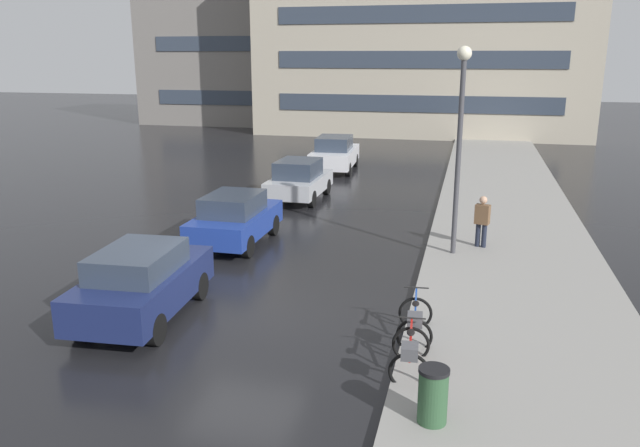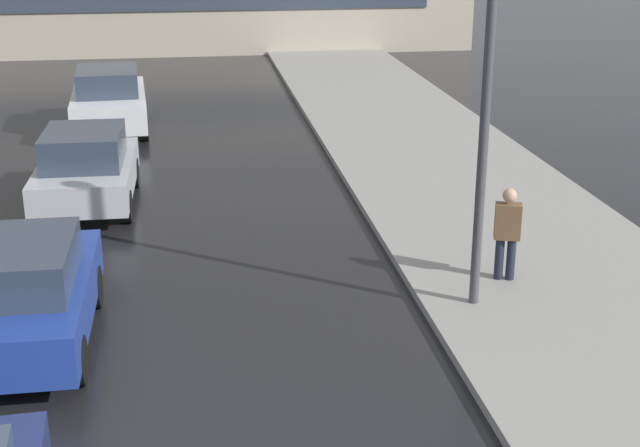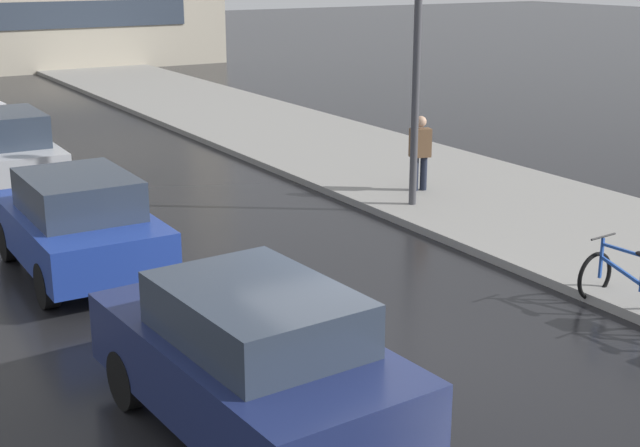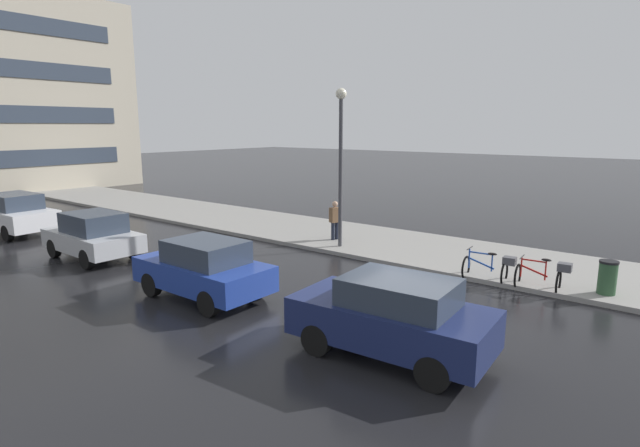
{
  "view_description": "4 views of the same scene",
  "coord_description": "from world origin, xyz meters",
  "px_view_note": "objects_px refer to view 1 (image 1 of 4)",
  "views": [
    {
      "loc": [
        4.7,
        -11.95,
        5.52
      ],
      "look_at": [
        1.4,
        1.51,
        1.75
      ],
      "focal_mm": 35.0,
      "sensor_mm": 36.0,
      "label": 1
    },
    {
      "loc": [
        0.31,
        -6.53,
        5.68
      ],
      "look_at": [
        2.09,
        5.35,
        1.42
      ],
      "focal_mm": 50.0,
      "sensor_mm": 36.0,
      "label": 2
    },
    {
      "loc": [
        -5.51,
        -7.9,
        4.58
      ],
      "look_at": [
        0.63,
        2.29,
        1.04
      ],
      "focal_mm": 50.0,
      "sensor_mm": 36.0,
      "label": 3
    },
    {
      "loc": [
        -10.05,
        -5.23,
        4.45
      ],
      "look_at": [
        1.02,
        3.42,
        1.7
      ],
      "focal_mm": 28.0,
      "sensor_mm": 36.0,
      "label": 4
    }
  ],
  "objects_px": {
    "car_silver": "(299,180)",
    "pedestrian": "(482,221)",
    "bicycle_second": "(415,322)",
    "car_white": "(335,154)",
    "trash_bin": "(433,399)",
    "streetlamp": "(460,126)",
    "car_blue": "(235,218)",
    "car_navy": "(142,282)",
    "bicycle_nearest": "(410,354)"
  },
  "relations": [
    {
      "from": "bicycle_second",
      "to": "trash_bin",
      "type": "relative_size",
      "value": 1.41
    },
    {
      "from": "streetlamp",
      "to": "bicycle_nearest",
      "type": "bearing_deg",
      "value": -93.89
    },
    {
      "from": "car_silver",
      "to": "streetlamp",
      "type": "distance_m",
      "value": 9.0
    },
    {
      "from": "streetlamp",
      "to": "trash_bin",
      "type": "relative_size",
      "value": 5.58
    },
    {
      "from": "car_white",
      "to": "streetlamp",
      "type": "relative_size",
      "value": 0.76
    },
    {
      "from": "car_navy",
      "to": "car_silver",
      "type": "bearing_deg",
      "value": 89.02
    },
    {
      "from": "bicycle_nearest",
      "to": "pedestrian",
      "type": "distance_m",
      "value": 8.03
    },
    {
      "from": "pedestrian",
      "to": "car_navy",
      "type": "bearing_deg",
      "value": -137.01
    },
    {
      "from": "car_silver",
      "to": "trash_bin",
      "type": "xyz_separation_m",
      "value": [
        6.13,
        -14.49,
        -0.28
      ]
    },
    {
      "from": "bicycle_nearest",
      "to": "car_silver",
      "type": "distance_m",
      "value": 14.24
    },
    {
      "from": "bicycle_second",
      "to": "car_white",
      "type": "distance_m",
      "value": 18.99
    },
    {
      "from": "car_silver",
      "to": "car_navy",
      "type": "bearing_deg",
      "value": -90.98
    },
    {
      "from": "car_white",
      "to": "pedestrian",
      "type": "xyz_separation_m",
      "value": [
        6.89,
        -11.64,
        0.07
      ]
    },
    {
      "from": "bicycle_nearest",
      "to": "car_white",
      "type": "distance_m",
      "value": 20.38
    },
    {
      "from": "car_blue",
      "to": "pedestrian",
      "type": "relative_size",
      "value": 2.3
    },
    {
      "from": "bicycle_nearest",
      "to": "car_white",
      "type": "height_order",
      "value": "car_white"
    },
    {
      "from": "car_silver",
      "to": "car_white",
      "type": "relative_size",
      "value": 0.85
    },
    {
      "from": "bicycle_second",
      "to": "car_silver",
      "type": "relative_size",
      "value": 0.39
    },
    {
      "from": "car_navy",
      "to": "car_blue",
      "type": "bearing_deg",
      "value": 90.64
    },
    {
      "from": "car_navy",
      "to": "car_blue",
      "type": "height_order",
      "value": "car_navy"
    },
    {
      "from": "car_white",
      "to": "car_silver",
      "type": "bearing_deg",
      "value": -89.9
    },
    {
      "from": "bicycle_second",
      "to": "car_navy",
      "type": "bearing_deg",
      "value": -178.9
    },
    {
      "from": "car_silver",
      "to": "car_blue",
      "type": "bearing_deg",
      "value": -92.45
    },
    {
      "from": "bicycle_second",
      "to": "car_white",
      "type": "bearing_deg",
      "value": 107.19
    },
    {
      "from": "car_white",
      "to": "bicycle_nearest",
      "type": "bearing_deg",
      "value": -73.87
    },
    {
      "from": "bicycle_nearest",
      "to": "pedestrian",
      "type": "height_order",
      "value": "pedestrian"
    },
    {
      "from": "car_blue",
      "to": "pedestrian",
      "type": "bearing_deg",
      "value": 8.01
    },
    {
      "from": "bicycle_second",
      "to": "car_white",
      "type": "height_order",
      "value": "car_white"
    },
    {
      "from": "car_white",
      "to": "streetlamp",
      "type": "xyz_separation_m",
      "value": [
        6.15,
        -12.43,
        2.84
      ]
    },
    {
      "from": "car_blue",
      "to": "car_white",
      "type": "distance_m",
      "value": 12.65
    },
    {
      "from": "car_blue",
      "to": "car_navy",
      "type": "bearing_deg",
      "value": -89.36
    },
    {
      "from": "car_blue",
      "to": "pedestrian",
      "type": "distance_m",
      "value": 7.22
    },
    {
      "from": "car_blue",
      "to": "bicycle_nearest",
      "type": "bearing_deg",
      "value": -49.5
    },
    {
      "from": "car_navy",
      "to": "streetlamp",
      "type": "bearing_deg",
      "value": 42.57
    },
    {
      "from": "car_silver",
      "to": "bicycle_nearest",
      "type": "bearing_deg",
      "value": -66.62
    },
    {
      "from": "bicycle_nearest",
      "to": "car_white",
      "type": "bearing_deg",
      "value": 106.13
    },
    {
      "from": "car_blue",
      "to": "car_silver",
      "type": "relative_size",
      "value": 1.01
    },
    {
      "from": "car_blue",
      "to": "pedestrian",
      "type": "height_order",
      "value": "pedestrian"
    },
    {
      "from": "car_blue",
      "to": "pedestrian",
      "type": "xyz_separation_m",
      "value": [
        7.15,
        1.01,
        0.13
      ]
    },
    {
      "from": "car_navy",
      "to": "pedestrian",
      "type": "xyz_separation_m",
      "value": [
        7.08,
        6.6,
        0.1
      ]
    },
    {
      "from": "car_navy",
      "to": "bicycle_nearest",
      "type": "bearing_deg",
      "value": -12.75
    },
    {
      "from": "car_silver",
      "to": "car_white",
      "type": "xyz_separation_m",
      "value": [
        -0.01,
        6.5,
        0.05
      ]
    },
    {
      "from": "car_white",
      "to": "pedestrian",
      "type": "distance_m",
      "value": 13.53
    },
    {
      "from": "car_silver",
      "to": "pedestrian",
      "type": "bearing_deg",
      "value": -36.75
    },
    {
      "from": "car_silver",
      "to": "pedestrian",
      "type": "height_order",
      "value": "pedestrian"
    },
    {
      "from": "streetlamp",
      "to": "trash_bin",
      "type": "height_order",
      "value": "streetlamp"
    },
    {
      "from": "car_white",
      "to": "trash_bin",
      "type": "height_order",
      "value": "car_white"
    },
    {
      "from": "streetlamp",
      "to": "car_white",
      "type": "bearing_deg",
      "value": 116.31
    },
    {
      "from": "pedestrian",
      "to": "trash_bin",
      "type": "height_order",
      "value": "pedestrian"
    },
    {
      "from": "car_navy",
      "to": "trash_bin",
      "type": "bearing_deg",
      "value": -23.48
    }
  ]
}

